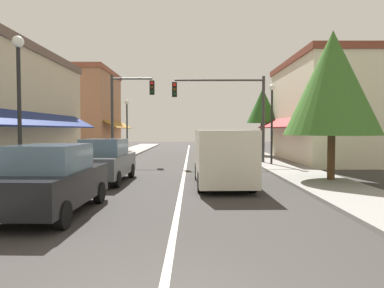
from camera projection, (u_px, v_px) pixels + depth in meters
The scene contains 16 objects.
ground_plane at pixel (184, 164), 21.79m from camera, with size 80.00×80.00×0.00m, color #33302D.
sidewalk_left at pixel (95, 163), 21.77m from camera, with size 2.60×56.00×0.12m, color gray.
sidewalk_right at pixel (273, 163), 21.82m from camera, with size 2.60×56.00×0.12m, color gray.
lane_center_stripe at pixel (184, 164), 21.79m from camera, with size 0.14×52.00×0.01m, color silver.
storefront_right_block at pixel (322, 111), 23.69m from camera, with size 6.15×10.20×6.79m.
storefront_far_left at pixel (79, 112), 31.59m from camera, with size 6.98×8.20×7.41m.
parked_car_nearest_left at pixel (50, 180), 8.87m from camera, with size 1.87×4.14×1.77m.
parked_car_second_left at pixel (104, 161), 14.30m from camera, with size 1.86×4.14×1.77m.
van_in_lane at pixel (221, 155), 13.56m from camera, with size 2.08×5.22×2.12m.
traffic_signal_mast_arm at pixel (229, 103), 21.73m from camera, with size 5.73×0.50×5.43m.
traffic_signal_left_corner at pixel (124, 105), 22.76m from camera, with size 2.86×0.50×5.67m.
street_lamp_left_near at pixel (17, 90), 10.98m from camera, with size 0.36×0.36×5.05m.
street_lamp_right_mid at pixel (270, 111), 20.57m from camera, with size 0.36×0.36×4.78m.
street_lamp_left_far at pixel (125, 118), 28.34m from camera, with size 0.36×0.36×4.53m.
tree_right_near at pixel (331, 83), 14.19m from camera, with size 3.82×3.82×6.12m.
tree_right_far at pixel (261, 106), 28.15m from camera, with size 2.52×2.52×5.44m.
Camera 1 is at (0.38, -3.73, 2.15)m, focal length 33.02 mm.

